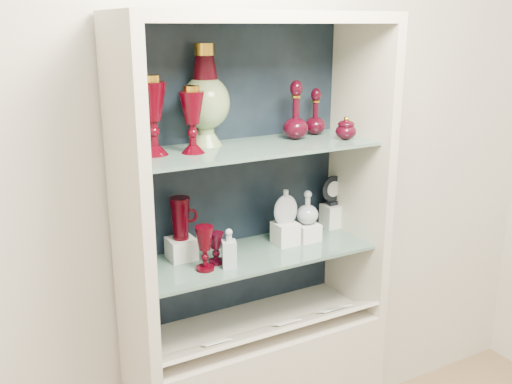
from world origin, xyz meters
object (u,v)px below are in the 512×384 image
ruby_goblet_small (216,248)px  clear_square_bottle (229,248)px  clear_round_decanter (307,208)px  cameo_medallion (333,190)px  lidded_bowl (346,128)px  ruby_goblet_tall (205,248)px  ruby_pitcher (180,218)px  cobalt_goblet (140,250)px  flat_flask (286,206)px  enamel_urn (205,95)px  pedestal_lamp_left (153,116)px  ruby_decanter_b (316,110)px  pedestal_lamp_right (192,120)px  ruby_decanter_a (296,106)px

ruby_goblet_small → clear_square_bottle: bearing=-64.4°
clear_round_decanter → cameo_medallion: size_ratio=1.00×
lidded_bowl → clear_square_bottle: lidded_bowl is taller
ruby_goblet_tall → ruby_pitcher: 0.16m
cameo_medallion → cobalt_goblet: bearing=-178.5°
ruby_pitcher → flat_flask: bearing=7.7°
ruby_goblet_tall → ruby_goblet_small: (0.06, 0.03, -0.02)m
cobalt_goblet → ruby_pitcher: ruby_pitcher is taller
enamel_urn → pedestal_lamp_left: bearing=-163.8°
ruby_decanter_b → lidded_bowl: size_ratio=2.15×
ruby_decanter_b → pedestal_lamp_right: bearing=-171.5°
enamel_urn → clear_square_bottle: 0.56m
clear_round_decanter → cobalt_goblet: bearing=177.7°
ruby_decanter_a → ruby_goblet_tall: size_ratio=1.53×
enamel_urn → ruby_pitcher: enamel_urn is taller
ruby_decanter_b → ruby_goblet_small: bearing=-168.2°
enamel_urn → ruby_goblet_small: bearing=-102.0°
pedestal_lamp_right → ruby_decanter_b: 0.57m
ruby_goblet_small → ruby_pitcher: size_ratio=0.75×
ruby_goblet_small → clear_round_decanter: clear_round_decanter is taller
ruby_pitcher → clear_square_bottle: size_ratio=1.08×
ruby_pitcher → pedestal_lamp_right: bearing=-57.0°
pedestal_lamp_right → enamel_urn: (0.09, 0.10, 0.07)m
enamel_urn → lidded_bowl: size_ratio=4.00×
pedestal_lamp_right → cobalt_goblet: size_ratio=1.42×
ruby_goblet_small → cameo_medallion: 0.63m
ruby_goblet_small → flat_flask: bearing=7.3°
pedestal_lamp_left → ruby_goblet_tall: bearing=-32.7°
ruby_goblet_small → clear_round_decanter: (0.42, 0.04, 0.08)m
pedestal_lamp_right → cameo_medallion: bearing=8.3°
clear_round_decanter → cameo_medallion: 0.20m
ruby_goblet_small → clear_square_bottle: size_ratio=0.81×
cameo_medallion → clear_square_bottle: bearing=-165.5°
ruby_goblet_small → cameo_medallion: bearing=10.9°
ruby_decanter_a → flat_flask: 0.39m
ruby_goblet_tall → lidded_bowl: bearing=-0.5°
cobalt_goblet → flat_flask: 0.60m
enamel_urn → clear_round_decanter: size_ratio=2.73×
pedestal_lamp_left → ruby_pitcher: 0.41m
clear_round_decanter → cameo_medallion: (0.18, 0.08, 0.03)m
pedestal_lamp_right → ruby_decanter_b: (0.57, 0.08, -0.02)m
ruby_decanter_a → ruby_goblet_tall: 0.64m
ruby_decanter_a → clear_square_bottle: bearing=-161.8°
ruby_decanter_b → lidded_bowl: (0.04, -0.14, -0.05)m
ruby_goblet_tall → ruby_goblet_small: size_ratio=1.38×
ruby_decanter_b → ruby_goblet_tall: size_ratio=1.19×
pedestal_lamp_left → pedestal_lamp_right: pedestal_lamp_left is taller
ruby_goblet_tall → ruby_goblet_small: bearing=29.9°
cobalt_goblet → flat_flask: (0.59, -0.02, 0.08)m
enamel_urn → clear_round_decanter: bearing=-11.6°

